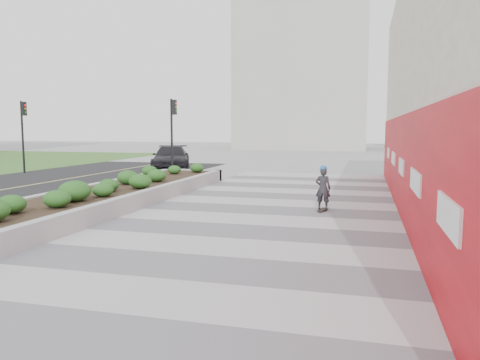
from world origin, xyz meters
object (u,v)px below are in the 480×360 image
object	(u,v)px
skateboarder	(323,188)
car_dark	(171,158)
planter	(95,196)
traffic_signal_far	(23,126)
traffic_signal_near	(173,126)

from	to	relation	value
skateboarder	car_dark	distance (m)	16.03
planter	traffic_signal_far	bearing A→B (deg)	137.54
traffic_signal_near	traffic_signal_far	bearing A→B (deg)	-176.89
traffic_signal_near	skateboarder	world-z (taller)	traffic_signal_near
planter	car_dark	world-z (taller)	car_dark
car_dark	traffic_signal_near	bearing A→B (deg)	-84.49
traffic_signal_near	car_dark	bearing A→B (deg)	115.43
skateboarder	car_dark	size ratio (longest dim) A/B	0.27
planter	skateboarder	bearing A→B (deg)	11.34
planter	traffic_signal_near	bearing A→B (deg)	99.35
traffic_signal_far	skateboarder	world-z (taller)	traffic_signal_far
planter	car_dark	size ratio (longest dim) A/B	3.37
skateboarder	traffic_signal_far	bearing A→B (deg)	166.23
planter	traffic_signal_far	world-z (taller)	traffic_signal_far
car_dark	planter	bearing A→B (deg)	-96.63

